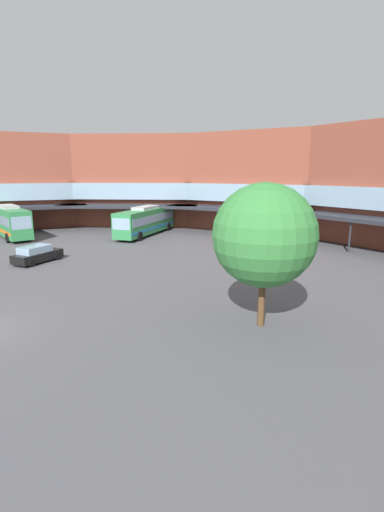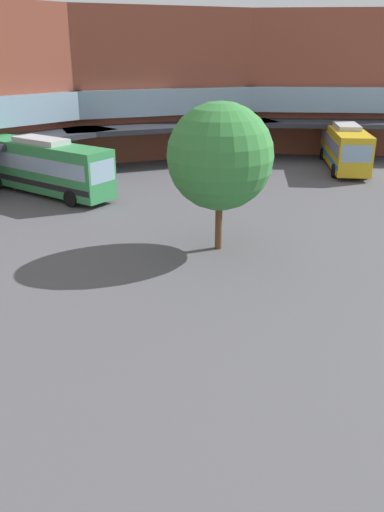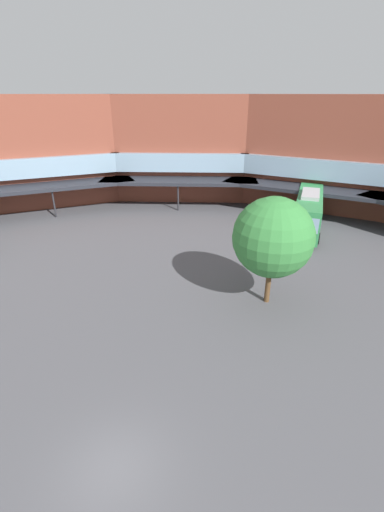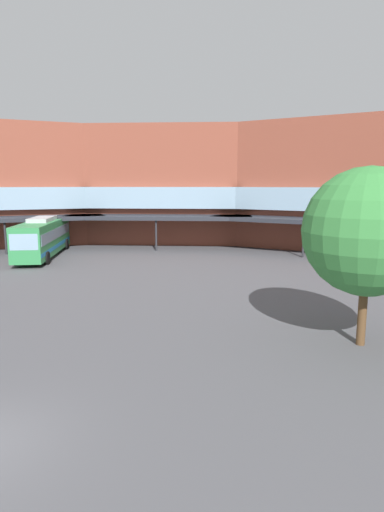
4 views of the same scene
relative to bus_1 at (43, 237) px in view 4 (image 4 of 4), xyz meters
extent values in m
cube|color=brown|center=(21.36, 17.74, 4.68)|extent=(19.22, 6.00, 13.07)
cube|color=#8CADC6|center=(21.36, 17.14, 3.37)|extent=(17.30, 6.24, 2.29)
cube|color=#282B33|center=(21.36, 12.74, 1.41)|extent=(19.22, 4.00, 0.40)
cylinder|color=#2D2D33|center=(21.36, 11.14, -0.22)|extent=(0.20, 0.20, 3.27)
cube|color=brown|center=(4.45, 13.94, 4.68)|extent=(19.94, 13.65, 13.07)
cube|color=#8CADC6|center=(4.70, 13.40, 3.37)|extent=(18.30, 13.04, 2.29)
cube|color=#282B33|center=(6.59, 9.42, 1.41)|extent=(19.08, 11.84, 0.40)
cylinder|color=#2D2D33|center=(7.27, 7.98, -0.22)|extent=(0.20, 0.20, 3.27)
cube|color=brown|center=(-9.21, 3.27, 4.68)|extent=(16.82, 18.67, 13.07)
cube|color=#8CADC6|center=(-8.74, 2.89, 3.37)|extent=(15.79, 17.34, 2.29)
cube|color=#282B33|center=(-5.34, 0.10, 1.41)|extent=(15.27, 17.40, 0.40)
cylinder|color=#2D2D33|center=(-4.10, -0.91, -0.22)|extent=(0.20, 0.20, 3.27)
cube|color=#338C4C|center=(-0.01, 0.01, -0.03)|extent=(9.09, 11.68, 2.95)
cube|color=#8CADC6|center=(-0.01, 0.01, 0.33)|extent=(8.71, 11.09, 0.94)
cube|color=#267FBF|center=(-0.01, 0.01, -0.85)|extent=(8.97, 11.49, 0.35)
cube|color=#8CADC6|center=(3.48, -5.08, 0.33)|extent=(1.88, 1.34, 1.30)
cube|color=#B2B2B7|center=(-0.01, 0.01, 1.63)|extent=(3.97, 4.68, 0.36)
cylinder|color=black|center=(3.41, -2.78, -1.30)|extent=(0.87, 1.08, 1.10)
cylinder|color=black|center=(1.36, -4.18, -1.30)|extent=(0.87, 1.08, 1.10)
cylinder|color=black|center=(-1.37, 4.21, -1.30)|extent=(0.87, 1.08, 1.10)
cylinder|color=black|center=(-3.43, 2.80, -1.30)|extent=(0.87, 1.08, 1.10)
cylinder|color=brown|center=(29.06, -9.38, -0.18)|extent=(0.36, 0.36, 3.35)
sphere|color=#38843D|center=(29.06, -9.38, 2.94)|extent=(5.25, 5.25, 5.25)
camera|label=1|loc=(41.90, -23.15, 6.03)|focal=26.33mm
camera|label=2|loc=(5.21, -16.00, 7.82)|focal=35.64mm
camera|label=3|loc=(24.71, -30.33, 11.32)|focal=24.54mm
camera|label=4|loc=(31.09, -27.83, 4.84)|focal=29.95mm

